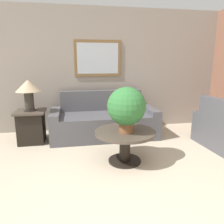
# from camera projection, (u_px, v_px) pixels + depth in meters

# --- Properties ---
(wall_back) EXTENTS (7.67, 0.09, 2.60)m
(wall_back) POSITION_uv_depth(u_px,v_px,m) (94.00, 70.00, 4.74)
(wall_back) COLOR gray
(wall_back) RESTS_ON ground_plane
(couch_main) EXTENTS (2.08, 0.92, 0.89)m
(couch_main) POSITION_uv_depth(u_px,v_px,m) (104.00, 122.00, 4.43)
(couch_main) COLOR #4C4C51
(couch_main) RESTS_ON ground_plane
(coffee_table) EXTENTS (0.90, 0.90, 0.49)m
(coffee_table) POSITION_uv_depth(u_px,v_px,m) (125.00, 140.00, 3.26)
(coffee_table) COLOR black
(coffee_table) RESTS_ON ground_plane
(side_table) EXTENTS (0.53, 0.53, 0.61)m
(side_table) POSITION_uv_depth(u_px,v_px,m) (31.00, 126.00, 4.08)
(side_table) COLOR black
(side_table) RESTS_ON ground_plane
(table_lamp) EXTENTS (0.45, 0.45, 0.57)m
(table_lamp) POSITION_uv_depth(u_px,v_px,m) (28.00, 89.00, 3.92)
(table_lamp) COLOR #2D2823
(table_lamp) RESTS_ON side_table
(potted_plant_on_table) EXTENTS (0.55, 0.55, 0.66)m
(potted_plant_on_table) POSITION_uv_depth(u_px,v_px,m) (126.00, 107.00, 3.09)
(potted_plant_on_table) COLOR brown
(potted_plant_on_table) RESTS_ON coffee_table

